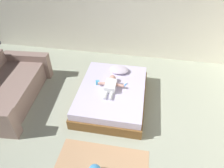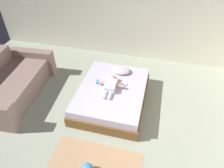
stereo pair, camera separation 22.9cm
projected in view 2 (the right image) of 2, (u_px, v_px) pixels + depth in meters
ground_plane at (107, 144)px, 3.55m from camera, size 8.00×8.00×0.00m
wall_behind_bed at (139, 6)px, 4.89m from camera, size 8.00×0.12×2.77m
bed at (112, 95)px, 4.24m from camera, size 1.36×1.76×0.38m
pillow at (121, 70)px, 4.49m from camera, size 0.41×0.31×0.11m
baby at (111, 85)px, 4.09m from camera, size 0.54×0.64×0.15m
toothbrush at (125, 85)px, 4.16m from camera, size 0.07×0.14×0.02m
couch at (10, 84)px, 4.36m from camera, size 1.29×2.03×0.77m
toy_block at (98, 82)px, 4.21m from camera, size 0.09×0.09×0.07m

